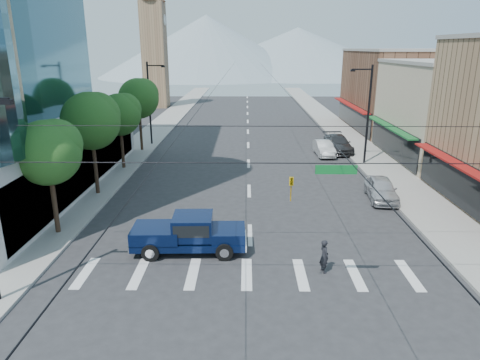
{
  "coord_description": "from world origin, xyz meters",
  "views": [
    {
      "loc": [
        -0.27,
        -16.78,
        10.41
      ],
      "look_at": [
        -0.6,
        7.12,
        3.0
      ],
      "focal_mm": 32.0,
      "sensor_mm": 36.0,
      "label": 1
    }
  ],
  "objects": [
    {
      "name": "pickup_truck",
      "position": [
        -3.27,
        3.89,
        1.06
      ],
      "size": [
        6.11,
        2.51,
        2.04
      ],
      "rotation": [
        0.0,
        0.0,
        0.03
      ],
      "color": "#071234",
      "rests_on": "ground"
    },
    {
      "name": "tree_far",
      "position": [
        -11.07,
        27.1,
        5.59
      ],
      "size": [
        4.09,
        4.09,
        7.52
      ],
      "color": "black",
      "rests_on": "ground"
    },
    {
      "name": "parked_car_mid",
      "position": [
        7.6,
        25.35,
        0.75
      ],
      "size": [
        1.75,
        4.6,
        1.5
      ],
      "primitive_type": "imported",
      "rotation": [
        0.0,
        0.0,
        0.04
      ],
      "color": "#BBBBBB",
      "rests_on": "ground"
    },
    {
      "name": "ground",
      "position": [
        0.0,
        0.0,
        0.0
      ],
      "size": [
        160.0,
        160.0,
        0.0
      ],
      "primitive_type": "plane",
      "color": "#28282B",
      "rests_on": "ground"
    },
    {
      "name": "signal_rig",
      "position": [
        0.19,
        -1.0,
        4.64
      ],
      "size": [
        21.8,
        0.2,
        9.0
      ],
      "color": "black",
      "rests_on": "ground"
    },
    {
      "name": "tree_near",
      "position": [
        -11.07,
        6.1,
        4.99
      ],
      "size": [
        3.65,
        3.64,
        6.71
      ],
      "color": "black",
      "rests_on": "ground"
    },
    {
      "name": "sidewalk_left",
      "position": [
        -12.0,
        40.0,
        0.07
      ],
      "size": [
        4.0,
        120.0,
        0.15
      ],
      "primitive_type": "cube",
      "color": "gray",
      "rests_on": "ground"
    },
    {
      "name": "tree_midnear",
      "position": [
        -11.07,
        13.1,
        5.59
      ],
      "size": [
        4.09,
        4.09,
        7.52
      ],
      "color": "black",
      "rests_on": "ground"
    },
    {
      "name": "lamp_pole_ne",
      "position": [
        10.67,
        22.0,
        4.94
      ],
      "size": [
        2.0,
        0.25,
        9.0
      ],
      "color": "black",
      "rests_on": "ground"
    },
    {
      "name": "sidewalk_right",
      "position": [
        12.0,
        40.0,
        0.07
      ],
      "size": [
        4.0,
        120.0,
        0.15
      ],
      "primitive_type": "cube",
      "color": "gray",
      "rests_on": "ground"
    },
    {
      "name": "shop_mid",
      "position": [
        20.0,
        24.0,
        4.5
      ],
      "size": [
        12.0,
        14.0,
        9.0
      ],
      "primitive_type": "cube",
      "color": "tan",
      "rests_on": "ground"
    },
    {
      "name": "parked_car_near",
      "position": [
        9.4,
        12.23,
        0.8
      ],
      "size": [
        2.32,
        4.83,
        1.59
      ],
      "primitive_type": "imported",
      "rotation": [
        0.0,
        0.0,
        -0.1
      ],
      "color": "#B7B7BC",
      "rests_on": "ground"
    },
    {
      "name": "mountain_right",
      "position": [
        20.0,
        160.0,
        9.0
      ],
      "size": [
        90.0,
        90.0,
        18.0
      ],
      "primitive_type": "cone",
      "color": "gray",
      "rests_on": "ground"
    },
    {
      "name": "tree_midfar",
      "position": [
        -11.07,
        20.1,
        4.99
      ],
      "size": [
        3.65,
        3.64,
        6.71
      ],
      "color": "black",
      "rests_on": "ground"
    },
    {
      "name": "lamp_pole_nw",
      "position": [
        -10.67,
        30.0,
        4.94
      ],
      "size": [
        2.0,
        0.25,
        9.0
      ],
      "color": "black",
      "rests_on": "ground"
    },
    {
      "name": "pedestrian",
      "position": [
        3.52,
        1.8,
        0.84
      ],
      "size": [
        0.57,
        0.7,
        1.67
      ],
      "primitive_type": "imported",
      "rotation": [
        0.0,
        0.0,
        1.88
      ],
      "color": "black",
      "rests_on": "ground"
    },
    {
      "name": "shop_far",
      "position": [
        20.0,
        40.0,
        5.0
      ],
      "size": [
        12.0,
        18.0,
        10.0
      ],
      "primitive_type": "cube",
      "color": "brown",
      "rests_on": "ground"
    },
    {
      "name": "mountain_left",
      "position": [
        -15.0,
        150.0,
        11.0
      ],
      "size": [
        80.0,
        80.0,
        22.0
      ],
      "primitive_type": "cone",
      "color": "gray",
      "rests_on": "ground"
    },
    {
      "name": "clock_tower",
      "position": [
        -16.5,
        62.0,
        10.64
      ],
      "size": [
        4.8,
        4.8,
        20.4
      ],
      "color": "#8C6B4C",
      "rests_on": "ground"
    },
    {
      "name": "parked_car_far",
      "position": [
        9.3,
        26.95,
        0.85
      ],
      "size": [
        2.58,
        5.92,
        1.7
      ],
      "primitive_type": "imported",
      "rotation": [
        0.0,
        0.0,
        0.04
      ],
      "color": "#303032",
      "rests_on": "ground"
    }
  ]
}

